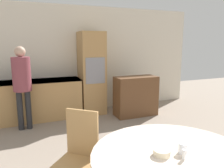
{
  "coord_description": "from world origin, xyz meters",
  "views": [
    {
      "loc": [
        -1.26,
        0.11,
        1.71
      ],
      "look_at": [
        -0.03,
        3.15,
        1.09
      ],
      "focal_mm": 35.0,
      "sensor_mm": 36.0,
      "label": 1
    }
  ],
  "objects_px": {
    "chair_far_left": "(79,151)",
    "cup": "(183,148)",
    "bowl_near": "(162,152)",
    "person_standing": "(22,79)",
    "oven_unit": "(92,73)",
    "sideboard": "(136,96)"
  },
  "relations": [
    {
      "from": "oven_unit",
      "to": "sideboard",
      "type": "relative_size",
      "value": 1.97
    },
    {
      "from": "oven_unit",
      "to": "cup",
      "type": "height_order",
      "value": "oven_unit"
    },
    {
      "from": "bowl_near",
      "to": "oven_unit",
      "type": "bearing_deg",
      "value": 82.76
    },
    {
      "from": "person_standing",
      "to": "cup",
      "type": "distance_m",
      "value": 3.36
    },
    {
      "from": "sideboard",
      "to": "chair_far_left",
      "type": "xyz_separation_m",
      "value": [
        -1.93,
        -2.29,
        0.08
      ]
    },
    {
      "from": "sideboard",
      "to": "bowl_near",
      "type": "relative_size",
      "value": 6.64
    },
    {
      "from": "person_standing",
      "to": "cup",
      "type": "xyz_separation_m",
      "value": [
        1.31,
        -3.08,
        -0.23
      ]
    },
    {
      "from": "chair_far_left",
      "to": "person_standing",
      "type": "height_order",
      "value": "person_standing"
    },
    {
      "from": "cup",
      "to": "bowl_near",
      "type": "xyz_separation_m",
      "value": [
        -0.2,
        0.04,
        -0.02
      ]
    },
    {
      "from": "chair_far_left",
      "to": "bowl_near",
      "type": "bearing_deg",
      "value": -9.04
    },
    {
      "from": "oven_unit",
      "to": "person_standing",
      "type": "distance_m",
      "value": 1.65
    },
    {
      "from": "person_standing",
      "to": "bowl_near",
      "type": "xyz_separation_m",
      "value": [
        1.11,
        -3.05,
        -0.25
      ]
    },
    {
      "from": "chair_far_left",
      "to": "person_standing",
      "type": "relative_size",
      "value": 0.6
    },
    {
      "from": "bowl_near",
      "to": "sideboard",
      "type": "bearing_deg",
      "value": 65.6
    },
    {
      "from": "chair_far_left",
      "to": "bowl_near",
      "type": "relative_size",
      "value": 6.58
    },
    {
      "from": "oven_unit",
      "to": "chair_far_left",
      "type": "height_order",
      "value": "oven_unit"
    },
    {
      "from": "person_standing",
      "to": "cup",
      "type": "relative_size",
      "value": 17.76
    },
    {
      "from": "chair_far_left",
      "to": "cup",
      "type": "height_order",
      "value": "chair_far_left"
    },
    {
      "from": "cup",
      "to": "person_standing",
      "type": "bearing_deg",
      "value": 113.0
    },
    {
      "from": "chair_far_left",
      "to": "cup",
      "type": "distance_m",
      "value": 1.09
    },
    {
      "from": "chair_far_left",
      "to": "person_standing",
      "type": "xyz_separation_m",
      "value": [
        -0.54,
        2.35,
        0.47
      ]
    },
    {
      "from": "oven_unit",
      "to": "sideboard",
      "type": "bearing_deg",
      "value": -32.67
    }
  ]
}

